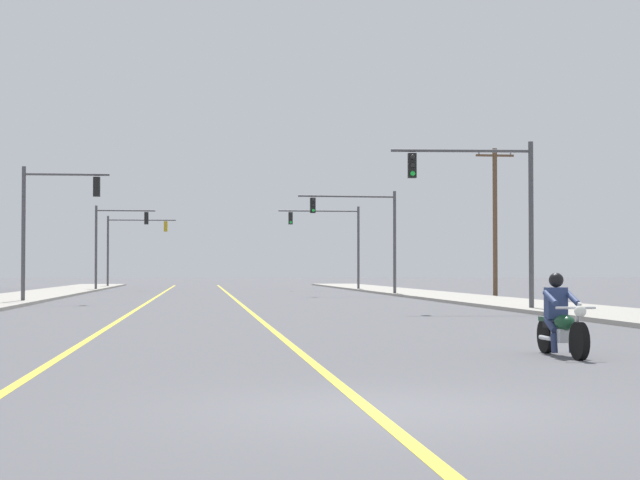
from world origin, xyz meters
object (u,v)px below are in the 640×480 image
traffic_signal_far_right (335,234)px  utility_pole_right_far (495,219)px  traffic_signal_near_left (48,214)px  traffic_signal_mid_left (113,235)px  motorcycle_with_rider (561,323)px  traffic_signal_far_left (128,239)px  traffic_signal_near_right (490,198)px  traffic_signal_mid_right (366,225)px

traffic_signal_far_right → utility_pole_right_far: size_ratio=0.74×
traffic_signal_near_left → traffic_signal_mid_left: (0.57, 29.50, 0.03)m
utility_pole_right_far → motorcycle_with_rider: bearing=-104.3°
traffic_signal_near_left → traffic_signal_far_left: bearing=89.1°
traffic_signal_near_right → traffic_signal_mid_left: 44.32m
traffic_signal_far_right → traffic_signal_far_left: size_ratio=1.00×
motorcycle_with_rider → traffic_signal_mid_right: bearing=85.4°
motorcycle_with_rider → traffic_signal_far_right: bearing=86.5°
traffic_signal_mid_left → utility_pole_right_far: size_ratio=0.74×
motorcycle_with_rider → traffic_signal_mid_left: 62.12m
traffic_signal_near_right → traffic_signal_mid_right: (-0.72, 24.43, 0.04)m
motorcycle_with_rider → traffic_signal_near_left: size_ratio=0.35×
traffic_signal_near_left → traffic_signal_mid_right: same height
traffic_signal_mid_right → traffic_signal_far_right: 15.52m
traffic_signal_near_left → traffic_signal_far_left: 44.33m
motorcycle_with_rider → traffic_signal_near_left: bearing=112.8°
motorcycle_with_rider → traffic_signal_mid_left: size_ratio=0.35×
motorcycle_with_rider → traffic_signal_mid_right: traffic_signal_mid_right is taller
utility_pole_right_far → traffic_signal_far_right: bearing=109.5°
traffic_signal_far_right → utility_pole_right_far: 20.15m
traffic_signal_near_left → traffic_signal_mid_left: same height
traffic_signal_near_left → traffic_signal_mid_right: 21.06m
motorcycle_with_rider → traffic_signal_near_right: bearing=77.9°
traffic_signal_mid_right → utility_pole_right_far: bearing=-26.9°
traffic_signal_far_left → utility_pole_right_far: size_ratio=0.74×
motorcycle_with_rider → traffic_signal_far_right: size_ratio=0.35×
traffic_signal_near_right → traffic_signal_far_left: bearing=106.6°
utility_pole_right_far → traffic_signal_near_right: bearing=-106.3°
traffic_signal_near_right → traffic_signal_mid_right: bearing=91.7°
traffic_signal_mid_right → motorcycle_with_rider: bearing=-94.6°
motorcycle_with_rider → traffic_signal_far_left: traffic_signal_far_left is taller
traffic_signal_near_left → utility_pole_right_far: size_ratio=0.74×
traffic_signal_mid_right → traffic_signal_far_right: same height
traffic_signal_near_right → traffic_signal_near_left: size_ratio=1.00×
traffic_signal_near_right → utility_pole_right_far: 21.84m
traffic_signal_far_left → utility_pole_right_far: bearing=-56.9°
traffic_signal_mid_left → traffic_signal_far_left: bearing=89.6°
traffic_signal_near_right → traffic_signal_mid_left: (-16.78, 41.02, -0.06)m
motorcycle_with_rider → traffic_signal_near_right: (4.25, 19.72, 3.53)m
traffic_signal_near_right → traffic_signal_far_left: 58.28m
motorcycle_with_rider → utility_pole_right_far: (10.36, 40.68, 3.83)m
traffic_signal_far_right → utility_pole_right_far: utility_pole_right_far is taller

